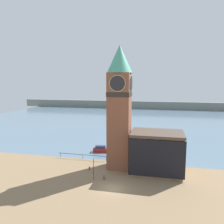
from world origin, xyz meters
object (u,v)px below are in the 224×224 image
lamp_post (93,164)px  mooring_bollard_far (104,177)px  clock_tower (119,104)px  mooring_bollard_near (90,168)px  pier_building (157,152)px  boat_near (104,150)px

lamp_post → mooring_bollard_far: bearing=10.8°
mooring_bollard_far → clock_tower: bearing=76.5°
clock_tower → mooring_bollard_near: size_ratio=35.86×
pier_building → mooring_bollard_far: (-9.14, -5.64, -3.54)m
mooring_bollard_near → lamp_post: size_ratio=0.16×
pier_building → mooring_bollard_near: 13.79m
mooring_bollard_near → pier_building: bearing=8.3°
pier_building → lamp_post: 12.60m
pier_building → mooring_bollard_near: bearing=-171.7°
boat_near → lamp_post: (2.17, -15.70, 2.29)m
mooring_bollard_far → lamp_post: 3.12m
mooring_bollard_near → lamp_post: bearing=-62.4°
mooring_bollard_near → lamp_post: 5.26m
clock_tower → pier_building: 11.87m
boat_near → pier_building: bearing=-46.2°
boat_near → mooring_bollard_far: size_ratio=6.82×
mooring_bollard_near → boat_near: bearing=90.2°
boat_near → mooring_bollard_near: boat_near is taller
mooring_bollard_far → pier_building: bearing=31.7°
clock_tower → mooring_bollard_near: 14.16m
boat_near → lamp_post: size_ratio=1.41×
mooring_bollard_far → lamp_post: lamp_post is taller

